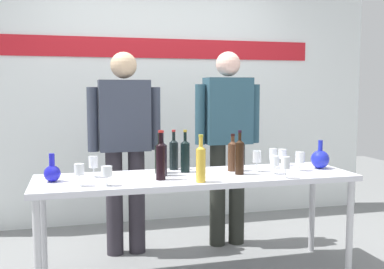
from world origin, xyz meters
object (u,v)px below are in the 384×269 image
Objects in this scene: decanter_blue_left at (52,172)px; wine_glass_right_5 at (257,157)px; wine_bottle_3 at (201,162)px; wine_glass_left_1 at (107,172)px; wine_bottle_0 at (185,155)px; wine_bottle_2 at (240,156)px; wine_bottle_7 at (174,153)px; wine_glass_left_2 at (79,170)px; wine_glass_left_0 at (93,162)px; wine_glass_right_4 at (273,155)px; presenter_right at (228,135)px; wine_bottle_1 at (160,157)px; wine_glass_right_3 at (286,163)px; wine_bottle_6 at (233,155)px; presenter_left at (125,139)px; wine_glass_right_2 at (274,161)px; decanter_blue_right at (320,159)px; wine_bottle_4 at (161,159)px; display_table at (197,184)px; wine_glass_right_0 at (300,158)px; wine_bottle_5 at (162,157)px.

decanter_blue_left is 1.21× the size of wine_glass_right_5.
wine_bottle_3 reaches higher than wine_glass_left_1.
wine_bottle_0 and wine_bottle_3 have the same top height.
wine_bottle_2 is 0.53m from wine_bottle_7.
wine_glass_left_2 is (0.17, -0.19, 0.04)m from decanter_blue_left.
wine_bottle_2 is at bearing -8.92° from wine_glass_left_0.
wine_bottle_3 is 2.14× the size of wine_glass_left_0.
wine_bottle_3 is 0.80m from wine_glass_right_4.
presenter_right is at bearing 23.62° from wine_glass_left_0.
wine_glass_left_2 is at bearing -151.37° from wine_bottle_1.
wine_bottle_7 is (-0.42, 0.32, -0.01)m from wine_bottle_2.
wine_bottle_3 is (0.01, -0.39, 0.01)m from wine_bottle_0.
decanter_blue_left is 0.77m from wine_bottle_1.
wine_glass_right_3 is at bearing -3.00° from wine_glass_left_1.
wine_bottle_1 is (-0.70, -0.48, -0.09)m from presenter_right.
wine_bottle_6 is at bearing -22.19° from wine_bottle_7.
presenter_left reaches higher than wine_glass_left_1.
wine_glass_right_3 is (0.01, -0.16, 0.01)m from wine_glass_right_2.
decanter_blue_right reaches higher than wine_glass_right_2.
wine_glass_right_3 is at bearing -72.14° from wine_glass_right_5.
wine_bottle_3 reaches higher than wine_bottle_1.
decanter_blue_right is 0.70× the size of wine_bottle_0.
wine_bottle_7 reaches higher than wine_bottle_6.
wine_bottle_2 is 0.60m from wine_bottle_4.
wine_bottle_6 reaches higher than display_table.
wine_bottle_4 is (-0.29, -0.09, 0.20)m from display_table.
display_table is at bearing -168.45° from wine_glass_right_4.
decanter_blue_left is at bearing -176.75° from wine_bottle_6.
wine_glass_right_0 is at bearing 44.85° from wine_glass_right_3.
wine_glass_right_5 is (1.14, 0.23, 0.02)m from wine_glass_left_1.
wine_bottle_2 is at bearing -27.21° from wine_bottle_0.
decanter_blue_right is at bearing 5.23° from wine_bottle_4.
wine_glass_right_5 is at bearing -24.50° from wine_bottle_6.
display_table is 0.82m from wine_glass_right_0.
wine_bottle_5 is at bearing -155.37° from wine_bottle_0.
wine_glass_left_2 is 1.53m from wine_glass_right_4.
wine_glass_right_0 is at bearing 2.12° from wine_bottle_2.
display_table is 15.14× the size of wine_glass_right_3.
wine_glass_right_5 is (-0.33, 0.05, 0.01)m from wine_glass_right_0.
wine_bottle_2 is 0.15m from wine_bottle_6.
wine_glass_right_5 reaches higher than display_table.
display_table is at bearing -31.68° from wine_bottle_1.
wine_bottle_5 is 1.06m from wine_glass_right_0.
decanter_blue_left is 0.86× the size of decanter_blue_right.
wine_bottle_7 reaches higher than wine_glass_left_1.
wine_glass_left_0 is (-0.48, 0.07, -0.03)m from wine_bottle_5.
decanter_blue_right is 1.59m from presenter_left.
wine_bottle_1 is 0.92m from wine_glass_right_3.
wine_glass_right_0 is at bearing 14.27° from wine_bottle_3.
decanter_blue_right is 1.73× the size of wine_glass_left_1.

